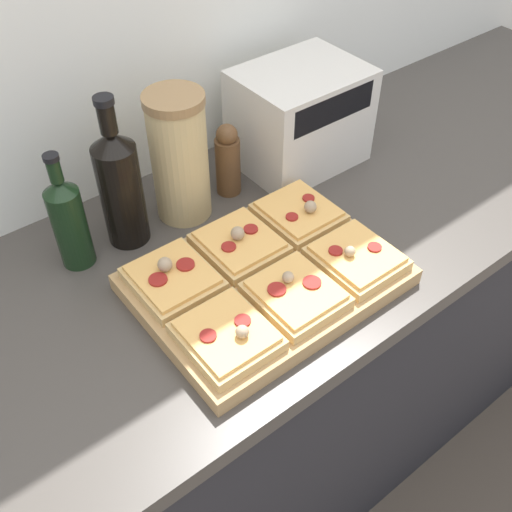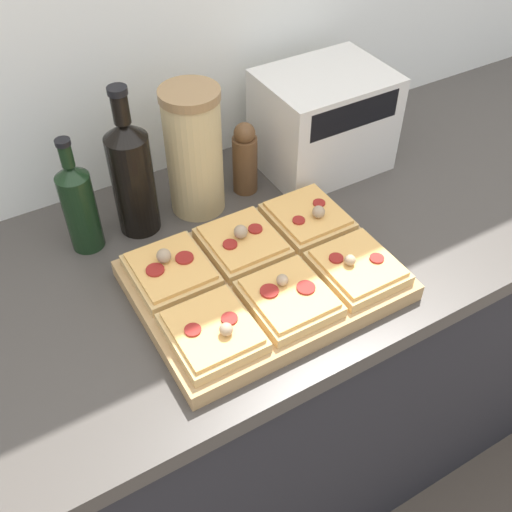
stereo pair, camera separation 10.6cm
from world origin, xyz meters
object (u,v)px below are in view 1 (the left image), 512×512
Objects in this scene: wine_bottle at (120,186)px; grain_jar_tall at (179,157)px; olive_oil_bottle at (69,221)px; pepper_mill at (228,160)px; toaster_oven at (300,117)px; cutting_board at (266,279)px.

wine_bottle is 1.15× the size of grain_jar_tall.
pepper_mill is at bearing -0.00° from olive_oil_bottle.
pepper_mill is (0.11, 0.00, -0.06)m from grain_jar_tall.
pepper_mill is at bearing 179.75° from toaster_oven.
wine_bottle is 0.45m from toaster_oven.
toaster_oven is at bearing -0.11° from wine_bottle.
cutting_board is 0.43m from toaster_oven.
cutting_board is 1.69× the size of grain_jar_tall.
pepper_mill is (0.25, 0.00, -0.05)m from wine_bottle.
grain_jar_tall is 0.13m from pepper_mill.
toaster_oven is (0.31, 0.27, 0.09)m from cutting_board.
olive_oil_bottle is 1.47× the size of pepper_mill.
olive_oil_bottle is (-0.24, 0.28, 0.08)m from cutting_board.
grain_jar_tall reaches higher than pepper_mill.
olive_oil_bottle is 0.25m from grain_jar_tall.
toaster_oven is at bearing 41.16° from cutting_board.
grain_jar_tall reaches higher than toaster_oven.
grain_jar_tall is at bearing 179.84° from toaster_oven.
olive_oil_bottle is 0.82× the size of toaster_oven.
olive_oil_bottle is at bearing 180.00° from grain_jar_tall.
cutting_board is 1.56× the size of toaster_oven.
grain_jar_tall is (0.24, -0.00, 0.04)m from olive_oil_bottle.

